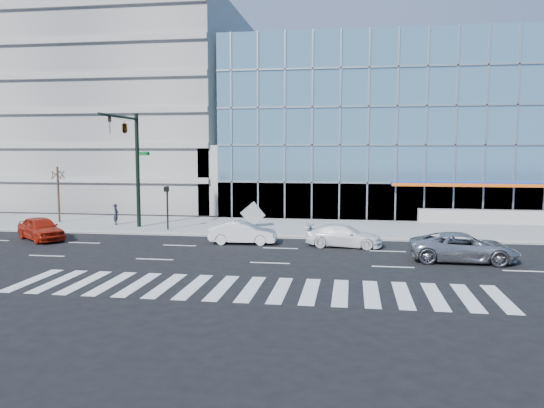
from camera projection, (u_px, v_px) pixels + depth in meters
The scene contains 16 objects.
ground at pixel (280, 248), 30.28m from camera, with size 160.00×160.00×0.00m, color black.
sidewalk at pixel (295, 227), 38.14m from camera, with size 120.00×8.00×0.15m, color gray.
theatre_building at pixel (454, 131), 53.02m from camera, with size 42.00×26.00×15.00m, color #74A8C2.
parking_garage at pixel (131, 109), 57.81m from camera, with size 24.00×24.00×20.00m, color gray.
ramp_block at pixel (242, 178), 48.57m from camera, with size 6.00×8.00×6.00m, color gray.
tower_far_mid at pixel (19, 19), 98.79m from camera, with size 13.00×13.00×60.00m, color slate.
tower_backdrop at pixel (174, 53), 101.15m from camera, with size 14.00×14.00×48.00m, color gray.
traffic_signal at pixel (129, 142), 35.78m from camera, with size 1.14×5.74×8.00m.
ped_signal_post at pixel (167, 201), 36.19m from camera, with size 0.30×0.33×3.00m.
street_tree_near at pixel (58, 174), 39.95m from camera, with size 1.10×1.10×4.23m.
silver_suv at pixel (463, 247), 26.61m from camera, with size 2.41×5.23×1.45m, color #B1B0B5.
white_suv at pixel (344, 236), 30.74m from camera, with size 1.79×4.40×1.28m, color white.
white_sedan at pixel (243, 233), 31.72m from camera, with size 1.39×3.99×1.32m, color silver.
red_sedan at pixel (41, 228), 32.98m from camera, with size 1.73×4.30×1.47m, color #A61E0C.
pedestrian at pixel (116, 214), 38.79m from camera, with size 0.56×0.36×1.52m, color black.
tilted_panel at pixel (253, 214), 37.57m from camera, with size 1.30×0.06×1.30m, color #969696.
Camera 1 is at (3.97, -29.61, 5.61)m, focal length 35.00 mm.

